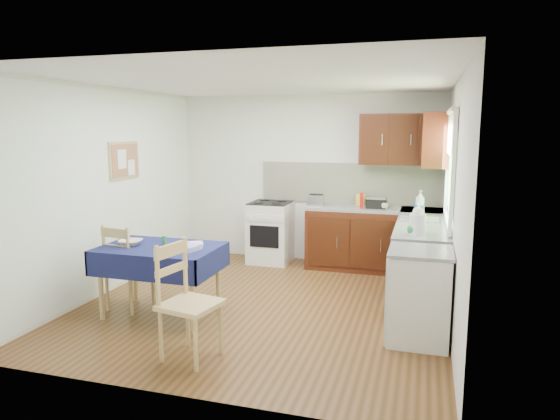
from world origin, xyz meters
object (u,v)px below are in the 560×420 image
(dining_table, at_px, (160,256))
(kettle, at_px, (417,222))
(chair_near, at_px, (186,298))
(toaster, at_px, (316,200))
(dish_rack, at_px, (420,218))
(chair_far, at_px, (126,265))
(sandwich_press, at_px, (377,202))

(dining_table, bearing_deg, kettle, 5.85)
(dining_table, height_order, kettle, kettle)
(chair_near, height_order, toaster, toaster)
(chair_near, height_order, dish_rack, dish_rack)
(chair_far, distance_m, sandwich_press, 3.46)
(dish_rack, height_order, kettle, kettle)
(sandwich_press, relative_size, kettle, 0.94)
(dish_rack, bearing_deg, kettle, -74.23)
(dining_table, relative_size, kettle, 4.31)
(toaster, relative_size, kettle, 0.80)
(toaster, xyz_separation_m, sandwich_press, (0.85, 0.06, -0.00))
(chair_far, xyz_separation_m, chair_near, (1.17, -0.88, 0.03))
(toaster, height_order, dish_rack, dish_rack)
(chair_far, bearing_deg, dish_rack, -142.62)
(dining_table, relative_size, dish_rack, 2.73)
(toaster, bearing_deg, dining_table, -99.55)
(toaster, height_order, kettle, kettle)
(sandwich_press, distance_m, dish_rack, 1.00)
(chair_far, xyz_separation_m, toaster, (1.63, 2.31, 0.47))
(chair_near, relative_size, toaster, 4.44)
(chair_near, bearing_deg, toaster, 2.97)
(sandwich_press, height_order, kettle, kettle)
(chair_far, bearing_deg, sandwich_press, -125.88)
(toaster, height_order, sandwich_press, toaster)
(toaster, bearing_deg, sandwich_press, 21.86)
(chair_far, relative_size, chair_near, 0.94)
(sandwich_press, xyz_separation_m, kettle, (0.58, -1.68, 0.05))
(toaster, distance_m, dish_rack, 1.62)
(dining_table, height_order, dish_rack, dish_rack)
(dining_table, xyz_separation_m, dish_rack, (2.64, 1.58, 0.27))
(chair_near, bearing_deg, dining_table, 51.69)
(chair_far, xyz_separation_m, kettle, (3.06, 0.69, 0.52))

